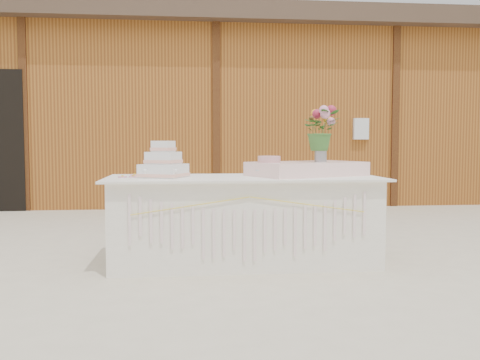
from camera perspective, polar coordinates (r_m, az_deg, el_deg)
The scene contains 9 objects.
ground at distance 4.83m, azimuth 0.37°, elevation -8.81°, with size 80.00×80.00×0.00m, color beige.
barn at distance 10.70m, azimuth -3.25°, elevation 7.24°, with size 12.60×4.60×3.30m.
cake_table at distance 4.75m, azimuth 0.38°, elevation -4.26°, with size 2.40×1.00×0.77m.
wedding_cake at distance 4.67m, azimuth -8.17°, elevation 1.59°, with size 0.46×0.46×0.32m.
pink_cake_stand at distance 4.71m, azimuth 3.12°, elevation 1.59°, with size 0.25×0.25×0.18m.
satin_runner at distance 4.89m, azimuth 7.13°, elevation 1.19°, with size 1.00×0.58×0.13m, color #FFCDCD.
flower_vase at distance 4.91m, azimuth 8.59°, elevation 2.80°, with size 0.11×0.11×0.15m, color #A2A2A6.
bouquet at distance 4.91m, azimuth 8.62°, elevation 5.83°, with size 0.33×0.29×0.37m, color #366729.
loose_flowers at distance 4.83m, azimuth -11.89°, elevation 0.47°, with size 0.16×0.39×0.02m, color pink, non-canonical shape.
Camera 1 is at (-0.52, -4.68, 1.07)m, focal length 40.00 mm.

